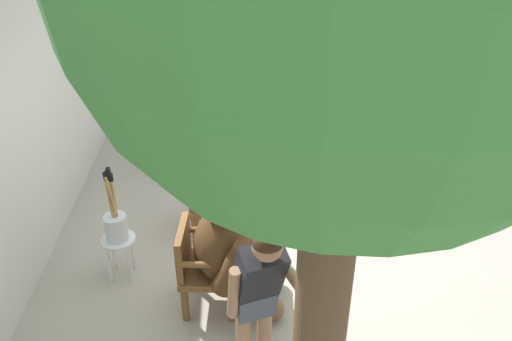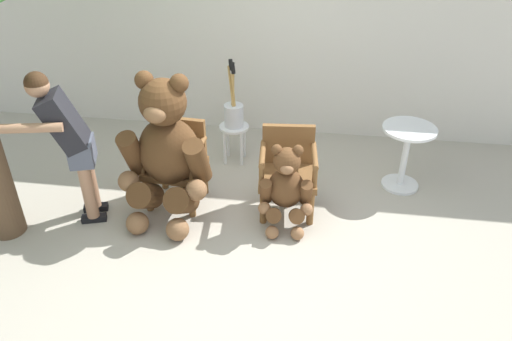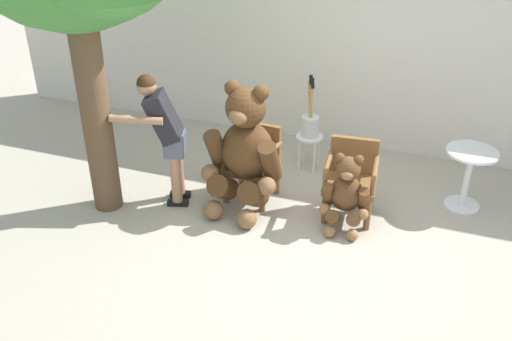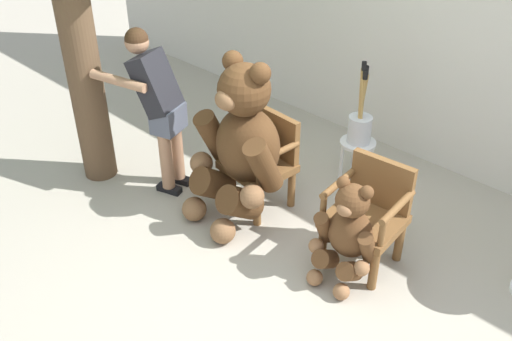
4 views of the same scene
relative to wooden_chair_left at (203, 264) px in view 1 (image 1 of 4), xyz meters
name	(u,v)px [view 1 (image 1 of 4)]	position (x,y,z in m)	size (l,w,h in m)	color
ground_plane	(265,261)	(0.57, -0.62, -0.46)	(60.00, 60.00, 0.00)	#A8A091
back_wall	(2,150)	(0.57, 1.78, 0.94)	(10.00, 0.16, 2.80)	beige
wooden_chair_left	(203,264)	(0.00, 0.00, 0.00)	(0.60, 0.56, 0.86)	brown
wooden_chair_right	(206,198)	(1.13, 0.00, 0.00)	(0.60, 0.57, 0.86)	brown
teddy_bear_large	(231,240)	(-0.01, -0.26, 0.26)	(0.89, 0.87, 1.48)	#4C3019
teddy_bear_small	(232,199)	(1.14, -0.29, -0.04)	(0.52, 0.51, 0.87)	brown
person_visitor	(259,290)	(-0.86, -0.45, 0.46)	(0.71, 0.63, 1.55)	black
white_stool	(119,247)	(0.44, 0.85, -0.11)	(0.34, 0.34, 0.46)	silver
brush_bucket	(116,223)	(0.44, 0.85, 0.18)	(0.22, 0.22, 0.80)	silver
round_side_table	(166,151)	(2.34, 0.57, -0.01)	(0.56, 0.56, 0.72)	silver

